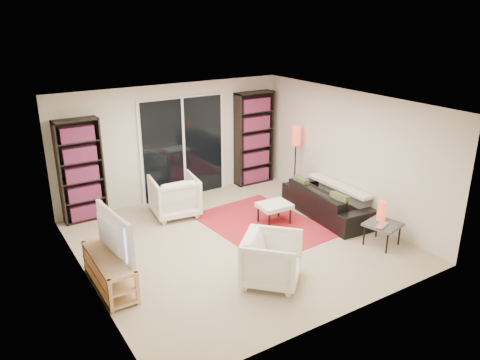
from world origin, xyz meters
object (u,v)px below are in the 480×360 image
(bookshelf_left, at_px, (81,171))
(tv_stand, at_px, (110,270))
(bookshelf_right, at_px, (254,138))
(side_table, at_px, (383,226))
(armchair_back, at_px, (175,196))
(armchair_front, at_px, (272,259))
(ottoman, at_px, (274,206))
(sofa, at_px, (327,201))
(floor_lamp, at_px, (296,142))

(bookshelf_left, height_order, tv_stand, bookshelf_left)
(bookshelf_right, height_order, side_table, bookshelf_right)
(bookshelf_right, height_order, armchair_back, bookshelf_right)
(bookshelf_left, bearing_deg, armchair_front, -64.91)
(side_table, bearing_deg, ottoman, 122.15)
(bookshelf_right, distance_m, side_table, 3.79)
(sofa, relative_size, floor_lamp, 1.36)
(bookshelf_left, relative_size, floor_lamp, 1.32)
(bookshelf_left, bearing_deg, ottoman, -35.07)
(bookshelf_right, bearing_deg, floor_lamp, -68.47)
(armchair_back, distance_m, armchair_front, 2.96)
(armchair_back, bearing_deg, side_table, 137.13)
(ottoman, bearing_deg, bookshelf_left, 144.93)
(armchair_front, bearing_deg, tv_stand, 106.84)
(armchair_back, bearing_deg, floor_lamp, -178.10)
(tv_stand, distance_m, floor_lamp, 4.90)
(armchair_back, xyz_separation_m, floor_lamp, (2.72, -0.29, 0.75))
(armchair_back, bearing_deg, bookshelf_left, -17.22)
(floor_lamp, bearing_deg, armchair_front, -133.40)
(floor_lamp, bearing_deg, bookshelf_right, 111.53)
(bookshelf_right, xyz_separation_m, tv_stand, (-4.18, -2.54, -0.79))
(armchair_back, distance_m, floor_lamp, 2.83)
(armchair_back, height_order, armchair_front, armchair_back)
(bookshelf_right, bearing_deg, side_table, -87.98)
(sofa, bearing_deg, tv_stand, 97.21)
(armchair_front, xyz_separation_m, ottoman, (1.22, 1.61, -0.03))
(floor_lamp, bearing_deg, armchair_back, 173.98)
(armchair_front, bearing_deg, ottoman, 8.89)
(armchair_back, relative_size, side_table, 1.36)
(armchair_front, relative_size, floor_lamp, 0.55)
(bookshelf_left, xyz_separation_m, armchair_front, (1.72, -3.67, -0.60))
(armchair_back, xyz_separation_m, armchair_front, (0.19, -2.96, -0.02))
(bookshelf_left, relative_size, armchair_front, 2.38)
(bookshelf_left, height_order, sofa, bookshelf_left)
(floor_lamp, bearing_deg, ottoman, -141.09)
(tv_stand, height_order, sofa, sofa)
(ottoman, distance_m, side_table, 1.96)
(bookshelf_right, distance_m, floor_lamp, 1.08)
(armchair_back, relative_size, floor_lamp, 0.58)
(bookshelf_left, height_order, armchair_front, bookshelf_left)
(bookshelf_right, distance_m, sofa, 2.44)
(bookshelf_left, bearing_deg, tv_stand, -97.34)
(armchair_back, xyz_separation_m, ottoman, (1.41, -1.34, -0.05))
(tv_stand, distance_m, side_table, 4.47)
(tv_stand, xyz_separation_m, armchair_front, (2.05, -1.14, 0.11))
(bookshelf_left, relative_size, tv_stand, 1.47)
(side_table, height_order, floor_lamp, floor_lamp)
(bookshelf_left, distance_m, ottoman, 3.64)
(armchair_back, xyz_separation_m, side_table, (2.45, -3.01, -0.03))
(sofa, bearing_deg, floor_lamp, -5.64)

